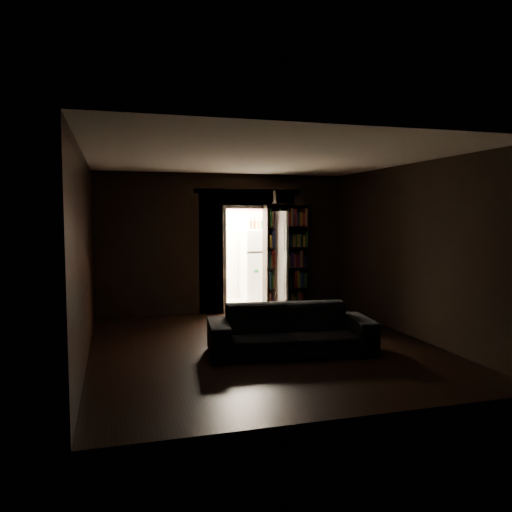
{
  "coord_description": "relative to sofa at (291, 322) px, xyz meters",
  "views": [
    {
      "loc": [
        -2.12,
        -7.02,
        1.96
      ],
      "look_at": [
        0.14,
        0.9,
        1.29
      ],
      "focal_mm": 35.0,
      "sensor_mm": 36.0,
      "label": 1
    }
  ],
  "objects": [
    {
      "name": "bookshelf",
      "position": [
        0.96,
        2.95,
        0.65
      ],
      "size": [
        0.95,
        0.51,
        2.2
      ],
      "primitive_type": "cube",
      "rotation": [
        0.0,
        0.0,
        -0.22
      ],
      "color": "black",
      "rests_on": "ground"
    },
    {
      "name": "bottles",
      "position": [
        0.87,
        4.37,
        1.34
      ],
      "size": [
        0.69,
        0.22,
        0.28
      ],
      "primitive_type": "cube",
      "rotation": [
        0.0,
        0.0,
        -0.2
      ],
      "color": "black",
      "rests_on": "refrigerator"
    },
    {
      "name": "refrigerator",
      "position": [
        0.81,
        4.43,
        0.38
      ],
      "size": [
        0.92,
        0.88,
        1.65
      ],
      "primitive_type": "cube",
      "rotation": [
        0.0,
        0.0,
        -0.32
      ],
      "color": "white",
      "rests_on": "ground"
    },
    {
      "name": "room_walls",
      "position": [
        -0.3,
        1.47,
        1.23
      ],
      "size": [
        5.02,
        5.61,
        2.84
      ],
      "color": "black",
      "rests_on": "ground"
    },
    {
      "name": "ground",
      "position": [
        -0.29,
        0.4,
        -0.45
      ],
      "size": [
        5.5,
        5.5,
        0.0
      ],
      "primitive_type": "plane",
      "color": "black",
      "rests_on": "ground"
    },
    {
      "name": "sofa",
      "position": [
        0.0,
        0.0,
        0.0
      ],
      "size": [
        2.44,
        1.27,
        0.9
      ],
      "primitive_type": "imported",
      "rotation": [
        0.0,
        0.0,
        -0.12
      ],
      "color": "black",
      "rests_on": "ground"
    },
    {
      "name": "figurine",
      "position": [
        0.74,
        3.01,
        1.89
      ],
      "size": [
        0.12,
        0.12,
        0.27
      ],
      "primitive_type": "cube",
      "rotation": [
        0.0,
        0.0,
        -0.36
      ],
      "color": "silver",
      "rests_on": "bookshelf"
    },
    {
      "name": "kitchen_alcove",
      "position": [
        0.21,
        4.27,
        0.76
      ],
      "size": [
        2.2,
        1.8,
        2.6
      ],
      "color": "beige",
      "rests_on": "ground"
    },
    {
      "name": "door",
      "position": [
        0.72,
        2.71,
        0.58
      ],
      "size": [
        0.12,
        0.85,
        2.05
      ],
      "primitive_type": "cube",
      "rotation": [
        0.0,
        0.0,
        1.66
      ],
      "color": "silver",
      "rests_on": "ground"
    }
  ]
}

